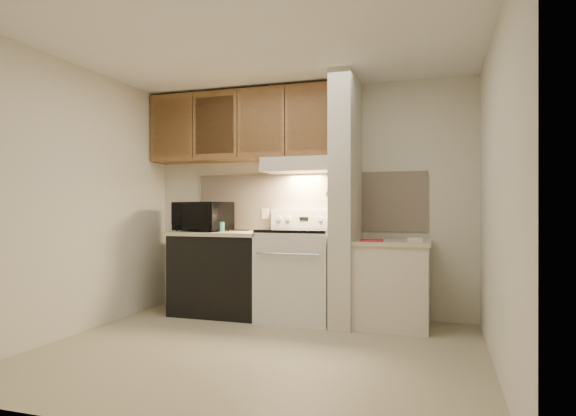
% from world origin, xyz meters
% --- Properties ---
extents(floor, '(3.60, 3.60, 0.00)m').
position_xyz_m(floor, '(0.00, 0.00, 0.00)').
color(floor, tan).
rests_on(floor, ground).
extents(ceiling, '(3.60, 3.60, 0.00)m').
position_xyz_m(ceiling, '(0.00, 0.00, 2.50)').
color(ceiling, white).
rests_on(ceiling, wall_back).
extents(wall_back, '(3.60, 2.50, 0.02)m').
position_xyz_m(wall_back, '(0.00, 1.50, 1.25)').
color(wall_back, beige).
rests_on(wall_back, floor).
extents(wall_left, '(0.02, 3.00, 2.50)m').
position_xyz_m(wall_left, '(-1.80, 0.00, 1.25)').
color(wall_left, beige).
rests_on(wall_left, floor).
extents(wall_right, '(0.02, 3.00, 2.50)m').
position_xyz_m(wall_right, '(1.80, 0.00, 1.25)').
color(wall_right, beige).
rests_on(wall_right, floor).
extents(backsplash, '(2.60, 0.02, 0.63)m').
position_xyz_m(backsplash, '(0.00, 1.49, 1.24)').
color(backsplash, beige).
rests_on(backsplash, wall_back).
extents(range_body, '(0.76, 0.65, 0.92)m').
position_xyz_m(range_body, '(0.00, 1.16, 0.46)').
color(range_body, silver).
rests_on(range_body, floor).
extents(oven_window, '(0.50, 0.01, 0.30)m').
position_xyz_m(oven_window, '(0.00, 0.84, 0.50)').
color(oven_window, black).
rests_on(oven_window, range_body).
extents(oven_handle, '(0.65, 0.02, 0.02)m').
position_xyz_m(oven_handle, '(0.00, 0.80, 0.72)').
color(oven_handle, silver).
rests_on(oven_handle, range_body).
extents(cooktop, '(0.74, 0.64, 0.03)m').
position_xyz_m(cooktop, '(0.00, 1.16, 0.94)').
color(cooktop, black).
rests_on(cooktop, range_body).
extents(range_backguard, '(0.76, 0.08, 0.20)m').
position_xyz_m(range_backguard, '(0.00, 1.44, 1.05)').
color(range_backguard, silver).
rests_on(range_backguard, range_body).
extents(range_display, '(0.10, 0.01, 0.04)m').
position_xyz_m(range_display, '(0.00, 1.40, 1.05)').
color(range_display, black).
rests_on(range_display, range_backguard).
extents(range_knob_left_outer, '(0.05, 0.02, 0.05)m').
position_xyz_m(range_knob_left_outer, '(-0.28, 1.40, 1.05)').
color(range_knob_left_outer, silver).
rests_on(range_knob_left_outer, range_backguard).
extents(range_knob_left_inner, '(0.05, 0.02, 0.05)m').
position_xyz_m(range_knob_left_inner, '(-0.18, 1.40, 1.05)').
color(range_knob_left_inner, silver).
rests_on(range_knob_left_inner, range_backguard).
extents(range_knob_right_inner, '(0.05, 0.02, 0.05)m').
position_xyz_m(range_knob_right_inner, '(0.18, 1.40, 1.05)').
color(range_knob_right_inner, silver).
rests_on(range_knob_right_inner, range_backguard).
extents(range_knob_right_outer, '(0.05, 0.02, 0.05)m').
position_xyz_m(range_knob_right_outer, '(0.28, 1.40, 1.05)').
color(range_knob_right_outer, silver).
rests_on(range_knob_right_outer, range_backguard).
extents(dishwasher_front, '(1.00, 0.63, 0.87)m').
position_xyz_m(dishwasher_front, '(-0.88, 1.17, 0.43)').
color(dishwasher_front, black).
rests_on(dishwasher_front, floor).
extents(left_countertop, '(1.04, 0.67, 0.04)m').
position_xyz_m(left_countertop, '(-0.88, 1.17, 0.89)').
color(left_countertop, beige).
rests_on(left_countertop, dishwasher_front).
extents(spoon_rest, '(0.23, 0.09, 0.02)m').
position_xyz_m(spoon_rest, '(-0.73, 1.36, 0.92)').
color(spoon_rest, black).
rests_on(spoon_rest, left_countertop).
extents(teal_jar, '(0.10, 0.10, 0.11)m').
position_xyz_m(teal_jar, '(-0.85, 1.06, 0.96)').
color(teal_jar, '#286663').
rests_on(teal_jar, left_countertop).
extents(outlet, '(0.08, 0.01, 0.12)m').
position_xyz_m(outlet, '(-0.48, 1.48, 1.10)').
color(outlet, beige).
rests_on(outlet, backsplash).
extents(microwave, '(0.66, 0.52, 0.32)m').
position_xyz_m(microwave, '(-1.10, 1.15, 1.07)').
color(microwave, black).
rests_on(microwave, left_countertop).
extents(partition_pillar, '(0.22, 0.70, 2.50)m').
position_xyz_m(partition_pillar, '(0.51, 1.15, 1.25)').
color(partition_pillar, beige).
rests_on(partition_pillar, floor).
extents(pillar_trim, '(0.01, 0.70, 0.04)m').
position_xyz_m(pillar_trim, '(0.39, 1.15, 1.30)').
color(pillar_trim, brown).
rests_on(pillar_trim, partition_pillar).
extents(knife_strip, '(0.02, 0.42, 0.04)m').
position_xyz_m(knife_strip, '(0.39, 1.10, 1.32)').
color(knife_strip, black).
rests_on(knife_strip, partition_pillar).
extents(knife_blade_a, '(0.01, 0.03, 0.16)m').
position_xyz_m(knife_blade_a, '(0.38, 0.95, 1.22)').
color(knife_blade_a, silver).
rests_on(knife_blade_a, knife_strip).
extents(knife_handle_a, '(0.02, 0.02, 0.10)m').
position_xyz_m(knife_handle_a, '(0.38, 0.95, 1.37)').
color(knife_handle_a, black).
rests_on(knife_handle_a, knife_strip).
extents(knife_blade_b, '(0.01, 0.04, 0.18)m').
position_xyz_m(knife_blade_b, '(0.38, 1.03, 1.21)').
color(knife_blade_b, silver).
rests_on(knife_blade_b, knife_strip).
extents(knife_handle_b, '(0.02, 0.02, 0.10)m').
position_xyz_m(knife_handle_b, '(0.38, 1.03, 1.37)').
color(knife_handle_b, black).
rests_on(knife_handle_b, knife_strip).
extents(knife_blade_c, '(0.01, 0.04, 0.20)m').
position_xyz_m(knife_blade_c, '(0.38, 1.11, 1.20)').
color(knife_blade_c, silver).
rests_on(knife_blade_c, knife_strip).
extents(knife_handle_c, '(0.02, 0.02, 0.10)m').
position_xyz_m(knife_handle_c, '(0.38, 1.09, 1.37)').
color(knife_handle_c, black).
rests_on(knife_handle_c, knife_strip).
extents(knife_blade_d, '(0.01, 0.04, 0.16)m').
position_xyz_m(knife_blade_d, '(0.38, 1.19, 1.22)').
color(knife_blade_d, silver).
rests_on(knife_blade_d, knife_strip).
extents(knife_handle_d, '(0.02, 0.02, 0.10)m').
position_xyz_m(knife_handle_d, '(0.38, 1.19, 1.37)').
color(knife_handle_d, black).
rests_on(knife_handle_d, knife_strip).
extents(knife_blade_e, '(0.01, 0.04, 0.18)m').
position_xyz_m(knife_blade_e, '(0.38, 1.26, 1.21)').
color(knife_blade_e, silver).
rests_on(knife_blade_e, knife_strip).
extents(knife_handle_e, '(0.02, 0.02, 0.10)m').
position_xyz_m(knife_handle_e, '(0.38, 1.27, 1.37)').
color(knife_handle_e, black).
rests_on(knife_handle_e, knife_strip).
extents(oven_mitt, '(0.03, 0.10, 0.25)m').
position_xyz_m(oven_mitt, '(0.38, 1.32, 1.19)').
color(oven_mitt, gray).
rests_on(oven_mitt, partition_pillar).
extents(right_cab_base, '(0.70, 0.60, 0.81)m').
position_xyz_m(right_cab_base, '(0.97, 1.15, 0.40)').
color(right_cab_base, beige).
rests_on(right_cab_base, floor).
extents(right_countertop, '(0.74, 0.64, 0.04)m').
position_xyz_m(right_countertop, '(0.97, 1.15, 0.83)').
color(right_countertop, beige).
rests_on(right_countertop, right_cab_base).
extents(red_folder, '(0.26, 0.33, 0.01)m').
position_xyz_m(red_folder, '(0.79, 1.00, 0.86)').
color(red_folder, '#AC2229').
rests_on(red_folder, right_countertop).
extents(white_box, '(0.14, 0.11, 0.04)m').
position_xyz_m(white_box, '(1.19, 1.05, 0.87)').
color(white_box, white).
rests_on(white_box, right_countertop).
extents(range_hood, '(0.78, 0.44, 0.15)m').
position_xyz_m(range_hood, '(0.00, 1.28, 1.62)').
color(range_hood, beige).
rests_on(range_hood, upper_cabinets).
extents(hood_lip, '(0.78, 0.04, 0.06)m').
position_xyz_m(hood_lip, '(0.00, 1.07, 1.58)').
color(hood_lip, beige).
rests_on(hood_lip, range_hood).
extents(upper_cabinets, '(2.18, 0.33, 0.77)m').
position_xyz_m(upper_cabinets, '(-0.69, 1.32, 2.08)').
color(upper_cabinets, brown).
rests_on(upper_cabinets, wall_back).
extents(cab_door_a, '(0.46, 0.01, 0.63)m').
position_xyz_m(cab_door_a, '(-1.51, 1.17, 2.08)').
color(cab_door_a, brown).
rests_on(cab_door_a, upper_cabinets).
extents(cab_gap_a, '(0.01, 0.01, 0.73)m').
position_xyz_m(cab_gap_a, '(-1.23, 1.16, 2.08)').
color(cab_gap_a, black).
rests_on(cab_gap_a, upper_cabinets).
extents(cab_door_b, '(0.46, 0.01, 0.63)m').
position_xyz_m(cab_door_b, '(-0.96, 1.17, 2.08)').
color(cab_door_b, brown).
rests_on(cab_door_b, upper_cabinets).
extents(cab_gap_b, '(0.01, 0.01, 0.73)m').
position_xyz_m(cab_gap_b, '(-0.69, 1.16, 2.08)').
color(cab_gap_b, black).
rests_on(cab_gap_b, upper_cabinets).
extents(cab_door_c, '(0.46, 0.01, 0.63)m').
position_xyz_m(cab_door_c, '(-0.42, 1.17, 2.08)').
color(cab_door_c, brown).
rests_on(cab_door_c, upper_cabinets).
extents(cab_gap_c, '(0.01, 0.01, 0.73)m').
position_xyz_m(cab_gap_c, '(-0.14, 1.16, 2.08)').
color(cab_gap_c, black).
rests_on(cab_gap_c, upper_cabinets).
extents(cab_door_d, '(0.46, 0.01, 0.63)m').
position_xyz_m(cab_door_d, '(0.13, 1.17, 2.08)').
color(cab_door_d, brown).
rests_on(cab_door_d, upper_cabinets).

